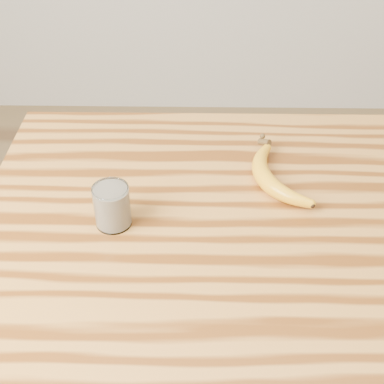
{
  "coord_description": "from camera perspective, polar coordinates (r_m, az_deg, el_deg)",
  "views": [
    {
      "loc": [
        -0.17,
        -0.77,
        1.59
      ],
      "look_at": [
        -0.18,
        0.05,
        0.93
      ],
      "focal_mm": 50.0,
      "sensor_mm": 36.0,
      "label": 1
    }
  ],
  "objects": [
    {
      "name": "banana",
      "position": [
        1.11,
        7.72,
        1.4
      ],
      "size": [
        0.21,
        0.32,
        0.04
      ],
      "primitive_type": null,
      "rotation": [
        0.0,
        0.0,
        0.34
      ],
      "color": "orange",
      "rests_on": "table"
    },
    {
      "name": "table",
      "position": [
        1.13,
        9.18,
        -7.93
      ],
      "size": [
        1.2,
        0.8,
        0.9
      ],
      "color": "#B17431",
      "rests_on": "ground"
    },
    {
      "name": "smoothie_glass",
      "position": [
        1.0,
        -8.52,
        -1.49
      ],
      "size": [
        0.07,
        0.07,
        0.09
      ],
      "color": "white",
      "rests_on": "table"
    }
  ]
}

